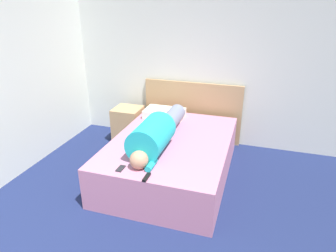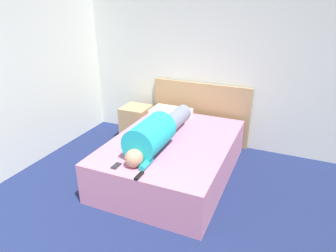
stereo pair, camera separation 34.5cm
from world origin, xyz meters
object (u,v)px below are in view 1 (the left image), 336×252
Objects in this scene: bed at (171,157)px; tv_remote at (147,177)px; cell_phone at (121,168)px; person_lying at (157,133)px; nightstand at (128,124)px; pillow_near_headboard at (164,113)px.

bed is 0.98m from tv_remote.
cell_phone is (-0.31, -0.86, 0.26)m from bed.
tv_remote is at bearing -78.66° from person_lying.
person_lying is at bearing -49.66° from nightstand.
tv_remote is (0.02, -0.94, 0.27)m from bed.
cell_phone is (-0.18, -0.64, -0.16)m from person_lying.
person_lying reaches higher than pillow_near_headboard.
bed is 0.49m from person_lying.
nightstand reaches higher than tv_remote.
person_lying is 0.97m from pillow_near_headboard.
bed is 3.43× the size of pillow_near_headboard.
cell_phone is at bearing -67.61° from nightstand.
bed is 0.94m from cell_phone.
pillow_near_headboard reaches higher than nightstand.
person_lying is 2.70× the size of pillow_near_headboard.
pillow_near_headboard is (-0.33, 0.72, 0.32)m from bed.
tv_remote is 1.15× the size of cell_phone.
pillow_near_headboard reaches higher than cell_phone.
nightstand is 3.72× the size of tv_remote.
pillow_near_headboard is at bearing 102.09° from tv_remote.
nightstand is 4.29× the size of cell_phone.
cell_phone is at bearing -109.65° from bed.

